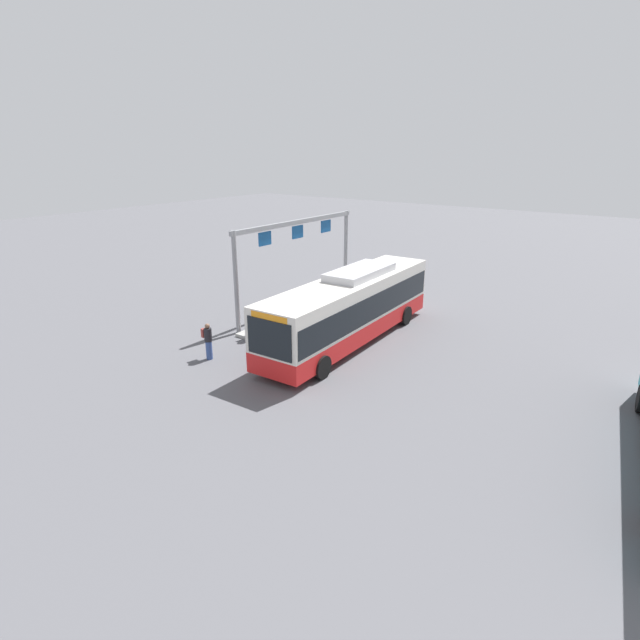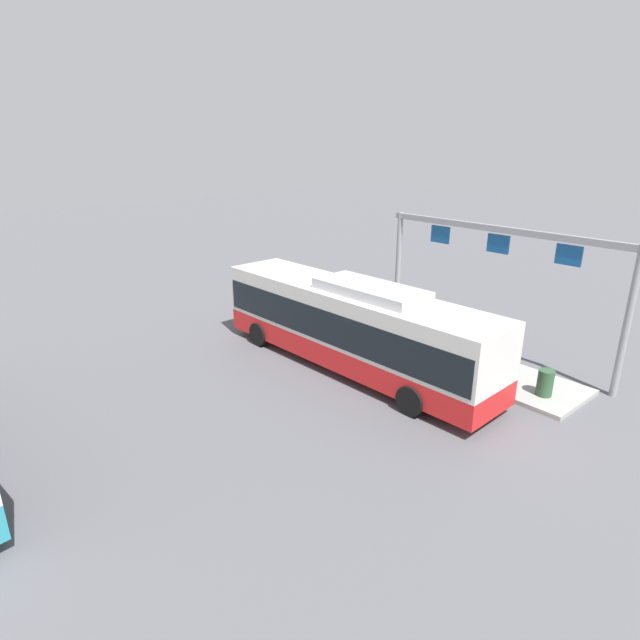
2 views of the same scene
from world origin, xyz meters
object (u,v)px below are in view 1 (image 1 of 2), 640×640
Objects in this scene: person_boarding at (208,340)px; person_waiting_near at (256,318)px; trash_bin at (360,292)px; bus_main at (350,306)px.

person_waiting_near is (-3.15, -0.06, 0.16)m from person_boarding.
trash_bin is at bearing 100.09° from person_waiting_near.
person_boarding is at bearing -3.65° from trash_bin.
person_boarding is 11.58m from trash_bin.
trash_bin is at bearing 95.66° from person_boarding.
bus_main reaches higher than person_waiting_near.
bus_main is 4.66m from person_waiting_near.
person_boarding is 1.86× the size of trash_bin.
bus_main is 13.45× the size of trash_bin.
person_boarding reaches higher than trash_bin.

